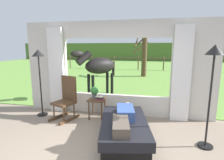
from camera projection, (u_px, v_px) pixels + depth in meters
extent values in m
cube|color=beige|center=(48.00, 67.00, 5.26)|extent=(1.15, 0.12, 2.55)
cube|color=beige|center=(195.00, 71.00, 4.43)|extent=(1.15, 0.12, 2.55)
cube|color=beige|center=(115.00, 104.00, 5.03)|extent=(2.90, 0.12, 0.55)
cube|color=beige|center=(116.00, 29.00, 4.65)|extent=(2.90, 0.12, 0.45)
cube|color=silver|center=(57.00, 71.00, 5.07)|extent=(0.44, 0.10, 2.40)
cube|color=silver|center=(182.00, 74.00, 4.38)|extent=(0.44, 0.10, 2.40)
cube|color=olive|center=(139.00, 68.00, 15.55)|extent=(36.00, 21.68, 0.02)
cube|color=#4B682E|center=(143.00, 52.00, 24.80)|extent=(36.00, 2.00, 2.40)
cube|color=black|center=(124.00, 134.00, 3.60)|extent=(1.11, 1.69, 0.24)
cube|color=black|center=(124.00, 124.00, 3.57)|extent=(1.20, 1.84, 0.18)
cube|color=#334C8C|center=(125.00, 112.00, 3.67)|extent=(0.45, 0.65, 0.22)
cube|color=#4C4238|center=(121.00, 125.00, 3.11)|extent=(0.40, 0.72, 0.18)
sphere|color=tan|center=(128.00, 106.00, 4.04)|extent=(0.20, 0.20, 0.20)
cube|color=#4C331E|center=(64.00, 103.00, 4.58)|extent=(0.62, 0.62, 0.06)
cube|color=#4C331E|center=(69.00, 89.00, 4.69)|extent=(0.47, 0.22, 0.68)
cube|color=#4C331E|center=(59.00, 116.00, 4.76)|extent=(0.29, 0.66, 0.06)
cube|color=#4C331E|center=(70.00, 120.00, 4.55)|extent=(0.29, 0.66, 0.06)
cylinder|color=#4C331E|center=(54.00, 111.00, 4.56)|extent=(0.04, 0.04, 0.38)
cylinder|color=#4C331E|center=(64.00, 114.00, 4.37)|extent=(0.04, 0.04, 0.38)
cylinder|color=#4C331E|center=(64.00, 107.00, 4.86)|extent=(0.04, 0.04, 0.38)
cylinder|color=#4C331E|center=(74.00, 110.00, 4.67)|extent=(0.04, 0.04, 0.38)
cube|color=#4C331E|center=(97.00, 100.00, 4.66)|extent=(0.44, 0.44, 0.03)
cylinder|color=#4C331E|center=(89.00, 111.00, 4.57)|extent=(0.04, 0.04, 0.49)
cylinder|color=#4C331E|center=(102.00, 112.00, 4.50)|extent=(0.04, 0.04, 0.49)
cylinder|color=#4C331E|center=(93.00, 106.00, 4.90)|extent=(0.04, 0.04, 0.49)
cylinder|color=#4C331E|center=(105.00, 107.00, 4.83)|extent=(0.04, 0.04, 0.49)
cylinder|color=#4C5156|center=(95.00, 96.00, 4.72)|extent=(0.14, 0.14, 0.12)
sphere|color=#2D6B2D|center=(95.00, 91.00, 4.69)|extent=(0.22, 0.22, 0.22)
cube|color=#B22D28|center=(100.00, 99.00, 4.58)|extent=(0.19, 0.12, 0.02)
cube|color=#59336B|center=(100.00, 98.00, 4.58)|extent=(0.18, 0.14, 0.02)
cube|color=black|center=(100.00, 98.00, 4.57)|extent=(0.19, 0.14, 0.03)
cube|color=beige|center=(100.00, 97.00, 4.57)|extent=(0.20, 0.13, 0.02)
cylinder|color=black|center=(43.00, 114.00, 4.95)|extent=(0.28, 0.28, 0.03)
cylinder|color=black|center=(41.00, 86.00, 4.80)|extent=(0.04, 0.04, 1.62)
cone|color=black|center=(38.00, 53.00, 4.64)|extent=(0.32, 0.32, 0.18)
cylinder|color=black|center=(205.00, 146.00, 3.37)|extent=(0.28, 0.28, 0.03)
cylinder|color=black|center=(209.00, 103.00, 3.22)|extent=(0.04, 0.04, 1.73)
cone|color=black|center=(215.00, 50.00, 3.04)|extent=(0.32, 0.32, 0.18)
ellipsoid|color=black|center=(100.00, 66.00, 6.63)|extent=(1.25, 1.29, 0.60)
cylinder|color=black|center=(84.00, 58.00, 6.18)|extent=(0.60, 0.62, 0.53)
ellipsoid|color=black|center=(77.00, 54.00, 6.02)|extent=(0.47, 0.49, 0.24)
cube|color=black|center=(86.00, 57.00, 6.23)|extent=(0.35, 0.37, 0.32)
cylinder|color=black|center=(113.00, 69.00, 7.00)|extent=(0.14, 0.14, 0.55)
cylinder|color=black|center=(93.00, 87.00, 6.40)|extent=(0.11, 0.11, 0.85)
cylinder|color=black|center=(89.00, 85.00, 6.65)|extent=(0.11, 0.11, 0.85)
cylinder|color=black|center=(112.00, 84.00, 6.88)|extent=(0.11, 0.11, 0.85)
cylinder|color=black|center=(107.00, 83.00, 7.13)|extent=(0.11, 0.11, 0.85)
cylinder|color=#4C3823|center=(144.00, 56.00, 11.10)|extent=(0.32, 0.32, 2.54)
cylinder|color=#47331E|center=(144.00, 38.00, 11.29)|extent=(0.87, 0.28, 0.87)
cylinder|color=#47331E|center=(141.00, 47.00, 11.40)|extent=(0.97, 0.68, 0.74)
cylinder|color=#47331E|center=(137.00, 42.00, 11.06)|extent=(0.17, 1.29, 0.71)
cylinder|color=brown|center=(50.00, 61.00, 16.13)|extent=(0.10, 0.10, 1.10)
cylinder|color=brown|center=(70.00, 62.00, 15.72)|extent=(0.10, 0.10, 1.10)
cylinder|color=brown|center=(92.00, 62.00, 15.31)|extent=(0.10, 0.10, 1.10)
cylinder|color=brown|center=(114.00, 63.00, 14.90)|extent=(0.10, 0.10, 1.10)
cylinder|color=brown|center=(138.00, 63.00, 14.49)|extent=(0.10, 0.10, 1.10)
cylinder|color=brown|center=(164.00, 63.00, 14.08)|extent=(0.10, 0.10, 1.10)
cylinder|color=brown|center=(191.00, 64.00, 13.68)|extent=(0.10, 0.10, 1.10)
cylinder|color=brown|center=(219.00, 64.00, 13.27)|extent=(0.10, 0.10, 1.10)
cube|color=brown|center=(138.00, 58.00, 14.42)|extent=(16.00, 0.06, 0.08)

